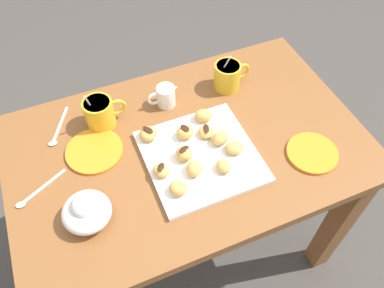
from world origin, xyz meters
The scene contains 27 objects.
ground_plane centered at (0.00, 0.00, 0.00)m, with size 8.00×8.00×0.00m, color #423D38.
dining_table centered at (0.00, 0.00, 0.57)m, with size 1.08×0.68×0.71m.
pastry_plate_square centered at (0.02, -0.06, 0.72)m, with size 0.32×0.32×0.02m, color white.
coffee_mug_mustard_left centered at (-0.22, 0.18, 0.76)m, with size 0.13×0.09×0.15m.
coffee_mug_mustard_right centered at (0.22, 0.18, 0.76)m, with size 0.13×0.09×0.14m.
cream_pitcher_white centered at (0.00, 0.18, 0.75)m, with size 0.10×0.06×0.07m.
ice_cream_bowl centered at (-0.33, -0.13, 0.75)m, with size 0.13×0.13×0.10m.
saucer_orange_left centered at (-0.27, 0.08, 0.72)m, with size 0.17×0.17×0.01m, color orange.
saucer_orange_right centered at (0.33, -0.18, 0.72)m, with size 0.15×0.15×0.01m, color orange.
loose_spoon_near_saucer centered at (-0.45, 0.00, 0.71)m, with size 0.15×0.08×0.01m.
loose_spoon_by_plate centered at (-0.35, 0.20, 0.71)m, with size 0.09×0.14×0.01m.
beignet_0 centered at (-0.03, -0.11, 0.74)m, with size 0.04×0.05×0.04m, color #DBA351.
beignet_1 centered at (-0.09, -0.15, 0.74)m, with size 0.05×0.05×0.04m, color #DBA351.
beignet_2 centered at (-0.11, -0.08, 0.74)m, with size 0.04×0.05×0.03m, color #DBA351.
chocolate_drizzle_2 centered at (-0.11, -0.08, 0.76)m, with size 0.03×0.02×0.01m, color #381E11.
beignet_3 centered at (-0.03, -0.05, 0.75)m, with size 0.05×0.05×0.04m, color #DBA351.
chocolate_drizzle_3 centered at (-0.03, -0.05, 0.77)m, with size 0.03×0.02×0.01m, color #381E11.
beignet_4 centered at (0.06, 0.00, 0.74)m, with size 0.05×0.05×0.03m, color #DBA351.
chocolate_drizzle_4 centered at (0.06, 0.00, 0.76)m, with size 0.04×0.02×0.01m, color #381E11.
beignet_5 centered at (0.00, 0.02, 0.75)m, with size 0.05×0.05×0.04m, color #DBA351.
chocolate_drizzle_5 centered at (0.00, 0.02, 0.77)m, with size 0.03×0.02×0.01m, color #381E11.
beignet_6 centered at (-0.10, 0.06, 0.74)m, with size 0.05×0.05×0.03m, color #DBA351.
chocolate_drizzle_6 centered at (-0.10, 0.06, 0.76)m, with size 0.04×0.02×0.01m, color #381E11.
beignet_7 centered at (0.11, -0.09, 0.74)m, with size 0.05×0.05×0.03m, color #DBA351.
beignet_8 centered at (0.09, -0.04, 0.75)m, with size 0.06×0.04×0.04m, color #DBA351.
beignet_9 centered at (0.05, -0.14, 0.74)m, with size 0.04×0.05×0.03m, color #DBA351.
beignet_10 centered at (0.08, 0.06, 0.74)m, with size 0.06×0.04×0.04m, color #DBA351.
Camera 1 is at (-0.27, -0.67, 1.64)m, focal length 36.33 mm.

